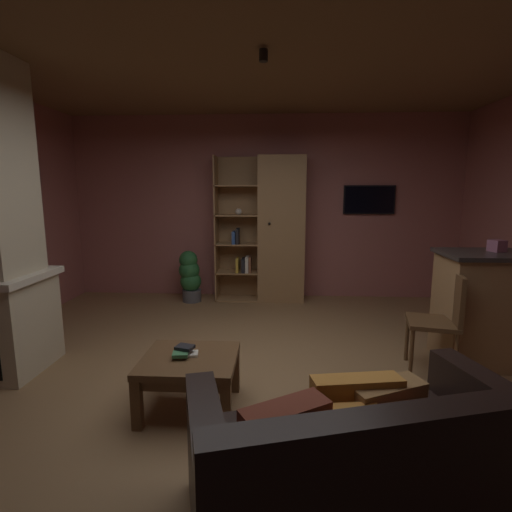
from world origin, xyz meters
TOP-DOWN VIEW (x-y plane):
  - floor at (0.00, 0.00)m, footprint 5.87×5.74m
  - wall_back at (0.00, 2.90)m, footprint 5.99×0.06m
  - ceiling at (0.00, 0.00)m, footprint 5.87×5.74m
  - window_pane_back at (-0.27, 2.87)m, footprint 0.62×0.01m
  - bookshelf_cabinet at (0.16, 2.63)m, footprint 1.32×0.41m
  - tissue_box at (2.25, 0.62)m, footprint 0.15×0.15m
  - leather_couch at (0.62, -1.43)m, footprint 1.82×1.30m
  - coffee_table at (-0.45, -0.40)m, footprint 0.70×0.64m
  - table_book_0 at (-0.45, -0.37)m, footprint 0.12×0.12m
  - table_book_1 at (-0.51, -0.43)m, footprint 0.13×0.11m
  - table_book_2 at (-0.50, -0.37)m, footprint 0.15×0.13m
  - dining_chair at (1.68, 0.33)m, footprint 0.50×0.50m
  - potted_floor_plant at (-1.10, 2.46)m, footprint 0.33×0.31m
  - wall_mounted_tv at (1.55, 2.84)m, footprint 0.75×0.06m
  - track_light_spot_1 at (0.07, 0.13)m, footprint 0.07×0.07m

SIDE VIEW (x-z plane):
  - floor at x=0.00m, z-range -0.02..0.00m
  - leather_couch at x=0.62m, z-range -0.11..0.73m
  - coffee_table at x=-0.45m, z-range 0.13..0.54m
  - potted_floor_plant at x=-1.10m, z-range 0.01..0.78m
  - table_book_0 at x=-0.45m, z-range 0.42..0.44m
  - table_book_1 at x=-0.51m, z-range 0.44..0.46m
  - table_book_2 at x=-0.50m, z-range 0.46..0.49m
  - dining_chair at x=1.68m, z-range 0.07..0.99m
  - bookshelf_cabinet at x=0.16m, z-range -0.01..2.12m
  - tissue_box at x=2.25m, z-range 1.08..1.19m
  - window_pane_back at x=-0.27m, z-range 0.87..1.76m
  - wall_back at x=0.00m, z-range 0.00..2.75m
  - wall_mounted_tv at x=1.55m, z-range 1.29..1.71m
  - track_light_spot_1 at x=0.07m, z-range 2.64..2.73m
  - ceiling at x=0.00m, z-range 2.75..2.77m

